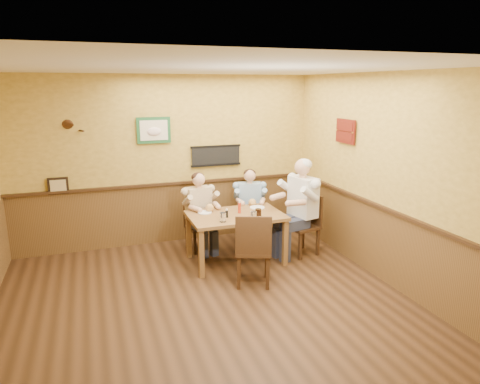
# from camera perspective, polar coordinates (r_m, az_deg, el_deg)

# --- Properties ---
(room) EXTENTS (5.02, 5.03, 2.81)m
(room) POSITION_cam_1_polar(r_m,az_deg,el_deg) (4.96, -3.53, 3.14)
(room) COLOR #311D0E
(room) RESTS_ON ground
(dining_table) EXTENTS (1.40, 0.90, 0.75)m
(dining_table) POSITION_cam_1_polar(r_m,az_deg,el_deg) (6.42, -0.57, -3.76)
(dining_table) COLOR brown
(dining_table) RESTS_ON ground
(chair_back_left) EXTENTS (0.44, 0.44, 0.81)m
(chair_back_left) POSITION_cam_1_polar(r_m,az_deg,el_deg) (6.98, -5.49, -4.54)
(chair_back_left) COLOR #3E2613
(chair_back_left) RESTS_ON ground
(chair_back_right) EXTENTS (0.44, 0.44, 0.79)m
(chair_back_right) POSITION_cam_1_polar(r_m,az_deg,el_deg) (7.35, 1.26, -3.59)
(chair_back_right) COLOR #3E2613
(chair_back_right) RESTS_ON ground
(chair_right_end) EXTENTS (0.53, 0.53, 0.97)m
(chair_right_end) POSITION_cam_1_polar(r_m,az_deg,el_deg) (6.82, 8.27, -4.37)
(chair_right_end) COLOR #3E2613
(chair_right_end) RESTS_ON ground
(chair_near_side) EXTENTS (0.60, 0.60, 1.01)m
(chair_near_side) POSITION_cam_1_polar(r_m,az_deg,el_deg) (5.77, 1.77, -7.48)
(chair_near_side) COLOR #3E2613
(chair_near_side) RESTS_ON ground
(diner_tan_shirt) EXTENTS (0.63, 0.63, 1.16)m
(diner_tan_shirt) POSITION_cam_1_polar(r_m,az_deg,el_deg) (6.93, -5.52, -3.18)
(diner_tan_shirt) COLOR beige
(diner_tan_shirt) RESTS_ON ground
(diner_blue_polo) EXTENTS (0.63, 0.63, 1.13)m
(diner_blue_polo) POSITION_cam_1_polar(r_m,az_deg,el_deg) (7.30, 1.26, -2.32)
(diner_blue_polo) COLOR #82A4C4
(diner_blue_polo) RESTS_ON ground
(diner_white_elder) EXTENTS (0.76, 0.76, 1.38)m
(diner_white_elder) POSITION_cam_1_polar(r_m,az_deg,el_deg) (6.76, 8.33, -2.71)
(diner_white_elder) COLOR silver
(diner_white_elder) RESTS_ON ground
(water_glass_left) EXTENTS (0.10, 0.10, 0.13)m
(water_glass_left) POSITION_cam_1_polar(r_m,az_deg,el_deg) (6.03, -2.30, -3.38)
(water_glass_left) COLOR white
(water_glass_left) RESTS_ON dining_table
(water_glass_mid) EXTENTS (0.10, 0.10, 0.13)m
(water_glass_mid) POSITION_cam_1_polar(r_m,az_deg,el_deg) (6.10, 1.83, -3.19)
(water_glass_mid) COLOR white
(water_glass_mid) RESTS_ON dining_table
(cola_tumbler) EXTENTS (0.11, 0.11, 0.12)m
(cola_tumbler) POSITION_cam_1_polar(r_m,az_deg,el_deg) (6.26, 2.45, -2.79)
(cola_tumbler) COLOR black
(cola_tumbler) RESTS_ON dining_table
(hot_sauce_bottle) EXTENTS (0.05, 0.05, 0.18)m
(hot_sauce_bottle) POSITION_cam_1_polar(r_m,az_deg,el_deg) (6.43, -0.07, -2.06)
(hot_sauce_bottle) COLOR red
(hot_sauce_bottle) RESTS_ON dining_table
(salt_shaker) EXTENTS (0.04, 0.04, 0.08)m
(salt_shaker) POSITION_cam_1_polar(r_m,az_deg,el_deg) (6.39, -1.79, -2.63)
(salt_shaker) COLOR white
(salt_shaker) RESTS_ON dining_table
(pepper_shaker) EXTENTS (0.05, 0.05, 0.10)m
(pepper_shaker) POSITION_cam_1_polar(r_m,az_deg,el_deg) (6.23, -1.78, -2.96)
(pepper_shaker) COLOR black
(pepper_shaker) RESTS_ON dining_table
(plate_far_left) EXTENTS (0.26, 0.26, 0.01)m
(plate_far_left) POSITION_cam_1_polar(r_m,az_deg,el_deg) (6.48, -4.74, -2.72)
(plate_far_left) COLOR white
(plate_far_left) RESTS_ON dining_table
(plate_far_right) EXTENTS (0.25, 0.25, 0.02)m
(plate_far_right) POSITION_cam_1_polar(r_m,az_deg,el_deg) (6.72, 2.31, -2.08)
(plate_far_right) COLOR white
(plate_far_right) RESTS_ON dining_table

